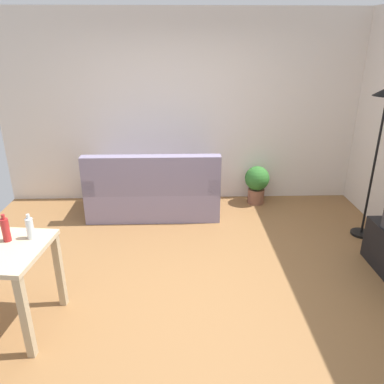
{
  "coord_description": "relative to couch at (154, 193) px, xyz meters",
  "views": [
    {
      "loc": [
        -0.01,
        -3.26,
        2.27
      ],
      "look_at": [
        0.1,
        0.5,
        0.75
      ],
      "focal_mm": 35.12,
      "sensor_mm": 36.0,
      "label": 1
    }
  ],
  "objects": [
    {
      "name": "wall_rear",
      "position": [
        0.4,
        0.61,
        1.04
      ],
      "size": [
        5.2,
        0.1,
        2.7
      ],
      "primitive_type": "cube",
      "color": "silver",
      "rests_on": "ground_plane"
    },
    {
      "name": "potted_plant",
      "position": [
        1.5,
        0.31,
        0.02
      ],
      "size": [
        0.36,
        0.36,
        0.57
      ],
      "color": "brown",
      "rests_on": "ground_plane"
    },
    {
      "name": "bottle_red",
      "position": [
        -1.03,
        -2.13,
        0.56
      ],
      "size": [
        0.06,
        0.06,
        0.24
      ],
      "color": "#AD2323",
      "rests_on": "desk"
    },
    {
      "name": "torchiere_lamp",
      "position": [
        2.65,
        -0.72,
        1.11
      ],
      "size": [
        0.32,
        0.32,
        1.81
      ],
      "color": "black",
      "rests_on": "ground_plane"
    },
    {
      "name": "ground_plane",
      "position": [
        0.4,
        -1.59,
        -0.32
      ],
      "size": [
        5.2,
        4.4,
        0.02
      ],
      "primitive_type": "cube",
      "color": "olive"
    },
    {
      "name": "bottle_clear",
      "position": [
        -0.86,
        -2.09,
        0.55
      ],
      "size": [
        0.06,
        0.06,
        0.22
      ],
      "color": "silver",
      "rests_on": "desk"
    },
    {
      "name": "couch",
      "position": [
        0.0,
        0.0,
        0.0
      ],
      "size": [
        1.78,
        0.84,
        0.92
      ],
      "rotation": [
        0.0,
        0.0,
        3.14
      ],
      "color": "gray",
      "rests_on": "ground_plane"
    }
  ]
}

